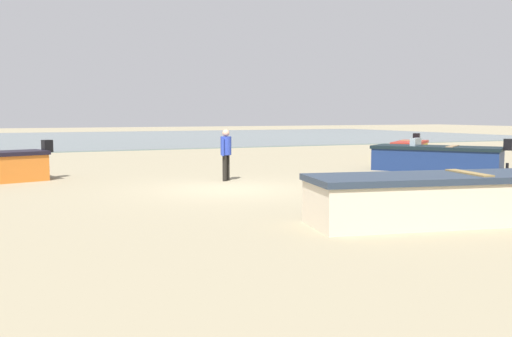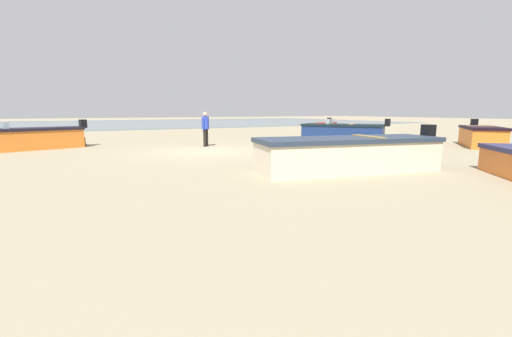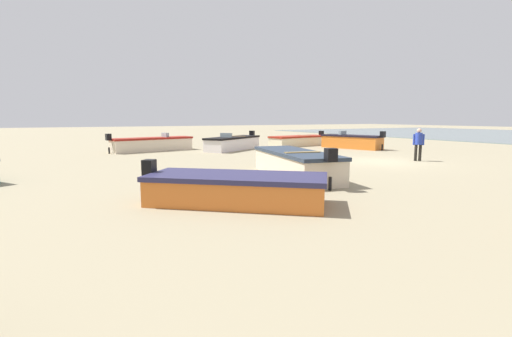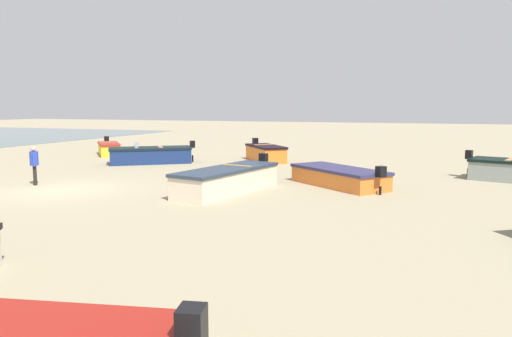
% 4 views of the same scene
% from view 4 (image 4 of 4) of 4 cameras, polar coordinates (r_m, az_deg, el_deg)
% --- Properties ---
extents(ground_plane, '(160.00, 160.00, 0.00)m').
position_cam_4_polar(ground_plane, '(20.34, -21.98, -2.38)').
color(ground_plane, gray).
extents(boat_yellow_1, '(3.38, 3.17, 1.15)m').
position_cam_4_polar(boat_yellow_1, '(33.57, -16.98, 2.24)').
color(boat_yellow_1, yellow).
rests_on(boat_yellow_1, ground).
extents(boat_navy_4, '(4.02, 4.66, 1.25)m').
position_cam_4_polar(boat_navy_4, '(28.18, -12.32, 1.56)').
color(boat_navy_4, navy).
rests_on(boat_navy_4, ground).
extents(boat_orange_7, '(4.14, 4.53, 1.07)m').
position_cam_4_polar(boat_orange_7, '(20.07, 9.75, -0.97)').
color(boat_orange_7, orange).
rests_on(boat_orange_7, ground).
extents(boat_cream_8, '(5.47, 2.57, 1.26)m').
position_cam_4_polar(boat_cream_8, '(18.40, -3.36, -1.32)').
color(boat_cream_8, beige).
rests_on(boat_cream_8, ground).
extents(boat_orange_10, '(3.60, 3.32, 1.27)m').
position_cam_4_polar(boat_orange_10, '(28.64, 1.13, 1.84)').
color(boat_orange_10, orange).
rests_on(boat_orange_10, ground).
extents(beach_walker_foreground, '(0.48, 0.48, 1.62)m').
position_cam_4_polar(beach_walker_foreground, '(21.98, -24.70, 0.69)').
color(beach_walker_foreground, black).
rests_on(beach_walker_foreground, ground).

